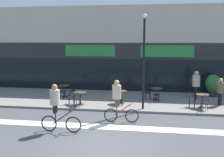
{
  "coord_description": "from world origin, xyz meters",
  "views": [
    {
      "loc": [
        1.75,
        -9.36,
        3.98
      ],
      "look_at": [
        -0.54,
        5.78,
        1.68
      ],
      "focal_mm": 42.0,
      "sensor_mm": 36.0,
      "label": 1
    }
  ],
  "objects_px": {
    "bistro_table_2": "(121,94)",
    "cafe_chair_3_near": "(156,94)",
    "cafe_chair_3_side": "(147,91)",
    "bistro_table_4": "(202,98)",
    "cafe_chair_1_side": "(70,96)",
    "pedestrian_far_end": "(220,89)",
    "cafe_chair_1_near": "(77,98)",
    "bistro_table_1": "(80,96)",
    "planter_pot": "(213,85)",
    "cyclist_0": "(57,105)",
    "cafe_chair_2_near": "(120,97)",
    "pedestrian_near_end": "(196,82)",
    "cafe_chair_0_side": "(73,89)",
    "cafe_chair_0_near": "(61,91)",
    "bistro_table_3": "(156,91)",
    "cafe_chair_4_side": "(191,98)",
    "lamp_post": "(144,55)",
    "bistro_table_0": "(64,89)",
    "cyclist_1": "(118,98)",
    "cafe_chair_4_near": "(205,101)"
  },
  "relations": [
    {
      "from": "cyclist_0",
      "to": "pedestrian_near_end",
      "type": "xyz_separation_m",
      "value": [
        6.87,
        6.9,
        0.03
      ]
    },
    {
      "from": "cyclist_0",
      "to": "pedestrian_far_end",
      "type": "height_order",
      "value": "cyclist_0"
    },
    {
      "from": "cafe_chair_1_side",
      "to": "planter_pot",
      "type": "height_order",
      "value": "planter_pot"
    },
    {
      "from": "cafe_chair_2_near",
      "to": "pedestrian_near_end",
      "type": "bearing_deg",
      "value": -59.64
    },
    {
      "from": "bistro_table_4",
      "to": "cafe_chair_3_side",
      "type": "bearing_deg",
      "value": 153.05
    },
    {
      "from": "cafe_chair_3_near",
      "to": "cyclist_1",
      "type": "distance_m",
      "value": 4.43
    },
    {
      "from": "lamp_post",
      "to": "pedestrian_far_end",
      "type": "xyz_separation_m",
      "value": [
        4.46,
        1.53,
        -2.04
      ]
    },
    {
      "from": "cafe_chair_4_near",
      "to": "planter_pot",
      "type": "distance_m",
      "value": 4.05
    },
    {
      "from": "bistro_table_4",
      "to": "cafe_chair_2_near",
      "type": "relative_size",
      "value": 0.85
    },
    {
      "from": "cafe_chair_1_side",
      "to": "pedestrian_far_end",
      "type": "distance_m",
      "value": 8.89
    },
    {
      "from": "bistro_table_3",
      "to": "cafe_chair_1_near",
      "type": "bearing_deg",
      "value": -150.14
    },
    {
      "from": "cafe_chair_1_side",
      "to": "cafe_chair_0_side",
      "type": "bearing_deg",
      "value": 94.02
    },
    {
      "from": "cafe_chair_1_near",
      "to": "cyclist_0",
      "type": "relative_size",
      "value": 0.43
    },
    {
      "from": "planter_pot",
      "to": "cyclist_0",
      "type": "height_order",
      "value": "cyclist_0"
    },
    {
      "from": "cafe_chair_0_near",
      "to": "cafe_chair_4_side",
      "type": "relative_size",
      "value": 1.0
    },
    {
      "from": "cafe_chair_2_near",
      "to": "cyclist_0",
      "type": "relative_size",
      "value": 0.43
    },
    {
      "from": "cafe_chair_0_side",
      "to": "planter_pot",
      "type": "relative_size",
      "value": 0.6
    },
    {
      "from": "bistro_table_2",
      "to": "cafe_chair_3_near",
      "type": "xyz_separation_m",
      "value": [
        2.14,
        0.7,
        -0.04
      ]
    },
    {
      "from": "cafe_chair_3_near",
      "to": "cyclist_0",
      "type": "bearing_deg",
      "value": 148.26
    },
    {
      "from": "cafe_chair_0_near",
      "to": "cafe_chair_3_side",
      "type": "bearing_deg",
      "value": -88.17
    },
    {
      "from": "bistro_table_3",
      "to": "cyclist_1",
      "type": "relative_size",
      "value": 0.37
    },
    {
      "from": "bistro_table_1",
      "to": "cafe_chair_0_near",
      "type": "relative_size",
      "value": 0.83
    },
    {
      "from": "cafe_chair_1_near",
      "to": "cafe_chair_2_near",
      "type": "height_order",
      "value": "same"
    },
    {
      "from": "bistro_table_1",
      "to": "cafe_chair_1_side",
      "type": "bearing_deg",
      "value": -179.09
    },
    {
      "from": "cafe_chair_0_side",
      "to": "cafe_chair_3_side",
      "type": "relative_size",
      "value": 1.0
    },
    {
      "from": "cafe_chair_1_side",
      "to": "planter_pot",
      "type": "relative_size",
      "value": 0.6
    },
    {
      "from": "bistro_table_3",
      "to": "cafe_chair_4_near",
      "type": "bearing_deg",
      "value": -41.28
    },
    {
      "from": "cafe_chair_3_side",
      "to": "planter_pot",
      "type": "distance_m",
      "value": 4.73
    },
    {
      "from": "bistro_table_1",
      "to": "cafe_chair_1_side",
      "type": "xyz_separation_m",
      "value": [
        -0.63,
        -0.01,
        -0.02
      ]
    },
    {
      "from": "cafe_chair_1_side",
      "to": "planter_pot",
      "type": "bearing_deg",
      "value": 14.17
    },
    {
      "from": "bistro_table_0",
      "to": "cafe_chair_4_near",
      "type": "distance_m",
      "value": 9.0
    },
    {
      "from": "bistro_table_3",
      "to": "cafe_chair_0_side",
      "type": "bearing_deg",
      "value": -180.0
    },
    {
      "from": "bistro_table_3",
      "to": "cafe_chair_2_near",
      "type": "distance_m",
      "value": 2.9
    },
    {
      "from": "cafe_chair_1_side",
      "to": "lamp_post",
      "type": "bearing_deg",
      "value": -13.49
    },
    {
      "from": "cafe_chair_0_near",
      "to": "bistro_table_3",
      "type": "bearing_deg",
      "value": -88.75
    },
    {
      "from": "bistro_table_3",
      "to": "planter_pot",
      "type": "xyz_separation_m",
      "value": [
        3.82,
        1.59,
        0.27
      ]
    },
    {
      "from": "cafe_chair_3_near",
      "to": "cyclist_1",
      "type": "relative_size",
      "value": 0.44
    },
    {
      "from": "bistro_table_1",
      "to": "cafe_chair_0_side",
      "type": "height_order",
      "value": "cafe_chair_0_side"
    },
    {
      "from": "cafe_chair_3_side",
      "to": "bistro_table_4",
      "type": "bearing_deg",
      "value": -32.3
    },
    {
      "from": "bistro_table_3",
      "to": "cafe_chair_0_near",
      "type": "bearing_deg",
      "value": -174.18
    },
    {
      "from": "cafe_chair_1_near",
      "to": "bistro_table_1",
      "type": "bearing_deg",
      "value": 1.36
    },
    {
      "from": "cafe_chair_1_side",
      "to": "cyclist_1",
      "type": "bearing_deg",
      "value": -46.66
    },
    {
      "from": "lamp_post",
      "to": "bistro_table_3",
      "type": "bearing_deg",
      "value": 72.37
    },
    {
      "from": "cafe_chair_3_near",
      "to": "lamp_post",
      "type": "relative_size",
      "value": 0.17
    },
    {
      "from": "bistro_table_0",
      "to": "pedestrian_near_end",
      "type": "height_order",
      "value": "pedestrian_near_end"
    },
    {
      "from": "cafe_chair_0_side",
      "to": "pedestrian_far_end",
      "type": "xyz_separation_m",
      "value": [
        9.22,
        -0.9,
        0.44
      ]
    },
    {
      "from": "pedestrian_near_end",
      "to": "pedestrian_far_end",
      "type": "height_order",
      "value": "pedestrian_near_end"
    },
    {
      "from": "bistro_table_0",
      "to": "bistro_table_3",
      "type": "distance_m",
      "value": 6.16
    },
    {
      "from": "bistro_table_0",
      "to": "cafe_chair_2_near",
      "type": "distance_m",
      "value": 4.45
    },
    {
      "from": "bistro_table_2",
      "to": "cafe_chair_2_near",
      "type": "distance_m",
      "value": 0.63
    }
  ]
}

